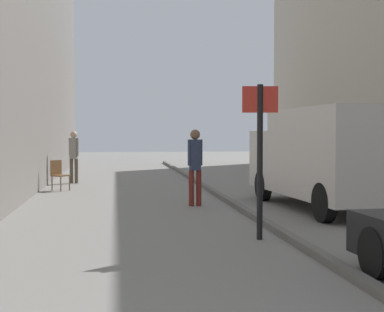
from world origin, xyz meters
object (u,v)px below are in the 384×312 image
object	(u,v)px
pedestrian_mid_block	(195,162)
street_sign_post	(260,148)
pedestrian_main_foreground	(74,153)
delivery_van	(328,155)
cafe_chair_near_window	(59,173)

from	to	relation	value
pedestrian_mid_block	street_sign_post	bearing A→B (deg)	-91.64
pedestrian_main_foreground	delivery_van	bearing A→B (deg)	-31.05
delivery_van	street_sign_post	xyz separation A→B (m)	(-2.55, -3.55, 0.28)
street_sign_post	cafe_chair_near_window	bearing A→B (deg)	-59.36
pedestrian_main_foreground	cafe_chair_near_window	distance (m)	2.64
pedestrian_main_foreground	delivery_van	size ratio (longest dim) A/B	0.33
pedestrian_mid_block	delivery_van	xyz separation A→B (m)	(3.02, -0.99, 0.18)
street_sign_post	cafe_chair_near_window	size ratio (longest dim) A/B	2.77
pedestrian_main_foreground	street_sign_post	size ratio (longest dim) A/B	0.71
delivery_van	cafe_chair_near_window	xyz separation A→B (m)	(-6.70, 5.27, -0.72)
pedestrian_main_foreground	pedestrian_mid_block	bearing A→B (deg)	-43.95
pedestrian_main_foreground	street_sign_post	bearing A→B (deg)	-51.60
delivery_van	street_sign_post	world-z (taller)	street_sign_post
pedestrian_mid_block	cafe_chair_near_window	bearing A→B (deg)	123.19
pedestrian_main_foreground	cafe_chair_near_window	bearing A→B (deg)	-76.64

